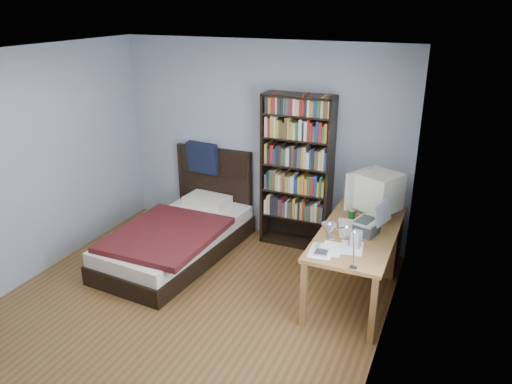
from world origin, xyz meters
TOP-DOWN VIEW (x-y plane):
  - room at (0.03, -0.00)m, footprint 4.20×4.24m
  - desk at (1.50, 1.55)m, footprint 0.75×1.65m
  - crt_monitor at (1.58, 1.53)m, footprint 0.59×0.54m
  - laptop at (1.61, 1.04)m, footprint 0.36×0.35m
  - desk_lamp at (1.51, -0.05)m, footprint 0.23×0.50m
  - keyboard at (1.39, 1.07)m, footprint 0.28×0.46m
  - speaker at (1.56, 0.71)m, footprint 0.10×0.10m
  - soda_can at (1.38, 1.30)m, footprint 0.06×0.06m
  - mouse at (1.48, 1.42)m, footprint 0.06×0.11m
  - phone_silver at (1.28, 0.82)m, footprint 0.10×0.12m
  - phone_grey at (1.22, 0.59)m, footprint 0.06×0.09m
  - external_drive at (1.29, 0.45)m, footprint 0.12×0.12m
  - bookshelf at (0.54, 1.94)m, footprint 0.86×0.30m
  - bed at (-0.66, 1.13)m, footprint 1.21×2.16m

SIDE VIEW (x-z plane):
  - bed at x=-0.66m, z-range -0.33..0.84m
  - desk at x=1.50m, z-range 0.05..0.78m
  - phone_grey at x=1.22m, z-range 0.73..0.75m
  - phone_silver at x=1.28m, z-range 0.73..0.75m
  - external_drive at x=1.29m, z-range 0.73..0.75m
  - keyboard at x=1.39m, z-range 0.72..0.77m
  - mouse at x=1.48m, z-range 0.73..0.77m
  - soda_can at x=1.38m, z-range 0.73..0.85m
  - speaker at x=1.56m, z-range 0.73..0.90m
  - laptop at x=1.61m, z-range 0.65..1.02m
  - bookshelf at x=0.54m, z-range 0.00..1.92m
  - crt_monitor at x=1.58m, z-range 0.76..1.26m
  - desk_lamp at x=1.51m, z-range 0.91..1.51m
  - room at x=0.03m, z-range 0.00..2.50m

